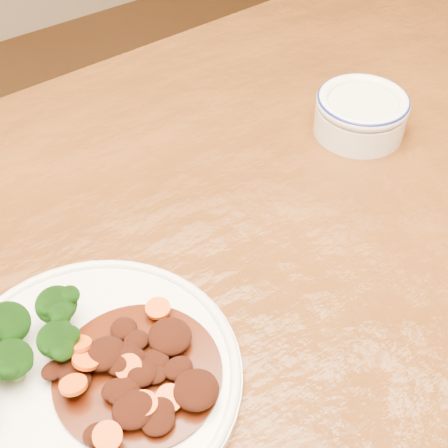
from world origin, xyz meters
TOP-DOWN VIEW (x-y plane):
  - dining_table at (-0.00, 0.00)m, footprint 1.53×0.95m
  - dinner_plate at (-0.14, -0.02)m, footprint 0.27×0.27m
  - broccoli_florets at (-0.19, 0.03)m, footprint 0.14×0.10m
  - mince_stew at (-0.11, -0.05)m, footprint 0.15×0.15m
  - dip_bowl at (0.31, 0.11)m, footprint 0.12×0.12m

SIDE VIEW (x-z plane):
  - dining_table at x=0.00m, z-range 0.30..1.05m
  - dinner_plate at x=-0.14m, z-range 0.75..0.77m
  - mince_stew at x=-0.11m, z-range 0.76..0.79m
  - dip_bowl at x=0.31m, z-range 0.75..0.81m
  - broccoli_florets at x=-0.19m, z-range 0.77..0.81m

